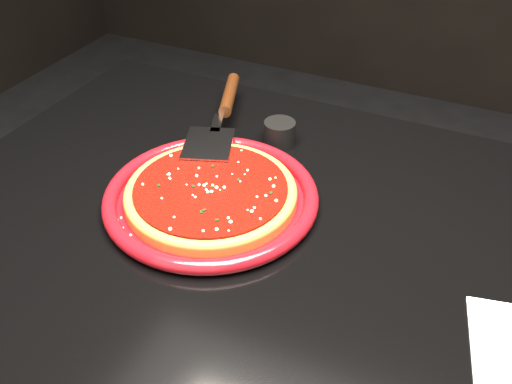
% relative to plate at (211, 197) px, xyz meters
% --- Properties ---
extents(plate, '(0.40, 0.40, 0.02)m').
position_rel_plate_xyz_m(plate, '(0.00, 0.00, 0.00)').
color(plate, maroon).
rests_on(plate, table).
extents(pizza_crust, '(0.32, 0.32, 0.01)m').
position_rel_plate_xyz_m(pizza_crust, '(-0.00, 0.00, 0.00)').
color(pizza_crust, '#946129').
rests_on(pizza_crust, plate).
extents(pizza_crust_rim, '(0.32, 0.32, 0.02)m').
position_rel_plate_xyz_m(pizza_crust_rim, '(-0.00, 0.00, 0.01)').
color(pizza_crust_rim, '#946129').
rests_on(pizza_crust_rim, plate).
extents(pizza_sauce, '(0.28, 0.28, 0.01)m').
position_rel_plate_xyz_m(pizza_sauce, '(0.00, 0.00, 0.01)').
color(pizza_sauce, maroon).
rests_on(pizza_sauce, plate).
extents(parmesan_dusting, '(0.22, 0.22, 0.01)m').
position_rel_plate_xyz_m(parmesan_dusting, '(-0.00, -0.00, 0.02)').
color(parmesan_dusting, beige).
rests_on(parmesan_dusting, plate).
extents(basil_flecks, '(0.20, 0.20, 0.00)m').
position_rel_plate_xyz_m(basil_flecks, '(-0.00, -0.00, 0.02)').
color(basil_flecks, black).
rests_on(basil_flecks, plate).
extents(pizza_server, '(0.20, 0.34, 0.02)m').
position_rel_plate_xyz_m(pizza_server, '(-0.08, 0.18, 0.03)').
color(pizza_server, silver).
rests_on(pizza_server, plate).
extents(ramekin, '(0.06, 0.06, 0.04)m').
position_rel_plate_xyz_m(ramekin, '(0.03, 0.20, 0.01)').
color(ramekin, black).
rests_on(ramekin, table).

